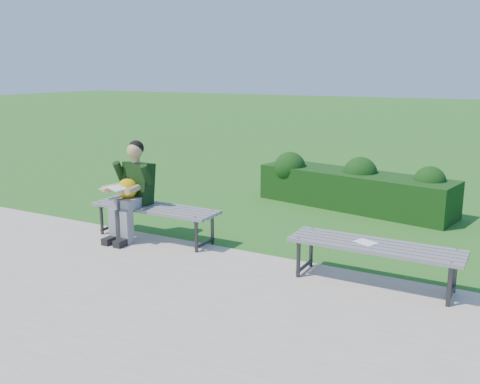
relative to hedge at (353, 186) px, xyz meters
The scene contains 7 objects.
ground 2.93m from the hedge, 101.23° to the right, with size 80.00×80.00×0.00m.
walkway 4.65m from the hedge, 97.02° to the right, with size 30.00×3.50×0.02m.
hedge is the anchor object (origin of this frame).
bench_left 3.49m from the hedge, 120.92° to the right, with size 1.80×0.50×0.46m.
bench_right 3.37m from the hedge, 69.15° to the right, with size 1.80×0.50×0.46m.
seated_boy 3.75m from the hedge, 124.10° to the right, with size 0.56×0.76×1.31m.
paper_sheet 3.34m from the hedge, 70.76° to the right, with size 0.26×0.23×0.01m.
Camera 1 is at (3.08, -5.64, 2.25)m, focal length 40.00 mm.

